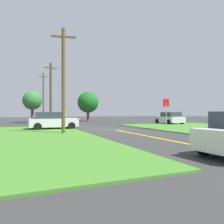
{
  "coord_description": "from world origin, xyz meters",
  "views": [
    {
      "loc": [
        -7.62,
        -18.3,
        1.59
      ],
      "look_at": [
        1.25,
        3.04,
        1.63
      ],
      "focal_mm": 34.26,
      "sensor_mm": 36.0,
      "label": 1
    }
  ],
  "objects_px": {
    "utility_pole_far": "(43,96)",
    "oak_tree_left": "(32,101)",
    "car_on_crossroad": "(170,118)",
    "stop_sign": "(166,108)",
    "utility_pole_near": "(63,79)",
    "pine_tree_center": "(88,102)",
    "utility_pole_mid": "(51,93)",
    "parked_car_near_building": "(52,121)"
  },
  "relations": [
    {
      "from": "car_on_crossroad",
      "to": "oak_tree_left",
      "type": "height_order",
      "value": "oak_tree_left"
    },
    {
      "from": "parked_car_near_building",
      "to": "utility_pole_mid",
      "type": "bearing_deg",
      "value": 82.8
    },
    {
      "from": "utility_pole_far",
      "to": "pine_tree_center",
      "type": "relative_size",
      "value": 1.72
    },
    {
      "from": "utility_pole_far",
      "to": "pine_tree_center",
      "type": "bearing_deg",
      "value": -37.94
    },
    {
      "from": "parked_car_near_building",
      "to": "car_on_crossroad",
      "type": "height_order",
      "value": "same"
    },
    {
      "from": "utility_pole_near",
      "to": "utility_pole_far",
      "type": "distance_m",
      "value": 26.22
    },
    {
      "from": "utility_pole_far",
      "to": "oak_tree_left",
      "type": "height_order",
      "value": "utility_pole_far"
    },
    {
      "from": "pine_tree_center",
      "to": "utility_pole_mid",
      "type": "bearing_deg",
      "value": -133.79
    },
    {
      "from": "utility_pole_mid",
      "to": "oak_tree_left",
      "type": "distance_m",
      "value": 6.3
    },
    {
      "from": "parked_car_near_building",
      "to": "oak_tree_left",
      "type": "bearing_deg",
      "value": 93.28
    },
    {
      "from": "car_on_crossroad",
      "to": "utility_pole_far",
      "type": "height_order",
      "value": "utility_pole_far"
    },
    {
      "from": "utility_pole_far",
      "to": "oak_tree_left",
      "type": "xyz_separation_m",
      "value": [
        -2.21,
        -7.2,
        -1.26
      ]
    },
    {
      "from": "utility_pole_far",
      "to": "pine_tree_center",
      "type": "xyz_separation_m",
      "value": [
        7.1,
        -5.53,
        -1.29
      ]
    },
    {
      "from": "oak_tree_left",
      "to": "parked_car_near_building",
      "type": "bearing_deg",
      "value": -85.12
    },
    {
      "from": "stop_sign",
      "to": "utility_pole_far",
      "type": "bearing_deg",
      "value": -77.64
    },
    {
      "from": "utility_pole_mid",
      "to": "utility_pole_far",
      "type": "relative_size",
      "value": 0.9
    },
    {
      "from": "utility_pole_near",
      "to": "pine_tree_center",
      "type": "distance_m",
      "value": 22.12
    },
    {
      "from": "utility_pole_mid",
      "to": "utility_pole_far",
      "type": "height_order",
      "value": "utility_pole_far"
    },
    {
      "from": "stop_sign",
      "to": "oak_tree_left",
      "type": "xyz_separation_m",
      "value": [
        -10.84,
        18.71,
        1.42
      ]
    },
    {
      "from": "utility_pole_far",
      "to": "pine_tree_center",
      "type": "height_order",
      "value": "utility_pole_far"
    },
    {
      "from": "pine_tree_center",
      "to": "oak_tree_left",
      "type": "bearing_deg",
      "value": -169.86
    },
    {
      "from": "car_on_crossroad",
      "to": "utility_pole_near",
      "type": "bearing_deg",
      "value": 122.19
    },
    {
      "from": "parked_car_near_building",
      "to": "utility_pole_near",
      "type": "distance_m",
      "value": 5.65
    },
    {
      "from": "parked_car_near_building",
      "to": "utility_pole_far",
      "type": "height_order",
      "value": "utility_pole_far"
    },
    {
      "from": "car_on_crossroad",
      "to": "oak_tree_left",
      "type": "bearing_deg",
      "value": 62.44
    },
    {
      "from": "stop_sign",
      "to": "utility_pole_near",
      "type": "bearing_deg",
      "value": -4.23
    },
    {
      "from": "oak_tree_left",
      "to": "pine_tree_center",
      "type": "bearing_deg",
      "value": 10.14
    },
    {
      "from": "stop_sign",
      "to": "utility_pole_near",
      "type": "distance_m",
      "value": 9.6
    },
    {
      "from": "stop_sign",
      "to": "pine_tree_center",
      "type": "height_order",
      "value": "pine_tree_center"
    },
    {
      "from": "stop_sign",
      "to": "utility_pole_near",
      "type": "height_order",
      "value": "utility_pole_near"
    },
    {
      "from": "stop_sign",
      "to": "utility_pole_near",
      "type": "relative_size",
      "value": 0.36
    },
    {
      "from": "utility_pole_near",
      "to": "pine_tree_center",
      "type": "height_order",
      "value": "utility_pole_near"
    },
    {
      "from": "parked_car_near_building",
      "to": "pine_tree_center",
      "type": "xyz_separation_m",
      "value": [
        8.09,
        16.04,
        2.56
      ]
    },
    {
      "from": "utility_pole_mid",
      "to": "utility_pole_far",
      "type": "xyz_separation_m",
      "value": [
        0.16,
        13.1,
        0.5
      ]
    },
    {
      "from": "utility_pole_mid",
      "to": "oak_tree_left",
      "type": "height_order",
      "value": "utility_pole_mid"
    },
    {
      "from": "utility_pole_mid",
      "to": "utility_pole_far",
      "type": "distance_m",
      "value": 13.11
    },
    {
      "from": "utility_pole_near",
      "to": "utility_pole_mid",
      "type": "bearing_deg",
      "value": 87.4
    },
    {
      "from": "stop_sign",
      "to": "pine_tree_center",
      "type": "bearing_deg",
      "value": -91.78
    },
    {
      "from": "pine_tree_center",
      "to": "utility_pole_far",
      "type": "bearing_deg",
      "value": 142.06
    },
    {
      "from": "car_on_crossroad",
      "to": "pine_tree_center",
      "type": "bearing_deg",
      "value": 36.84
    },
    {
      "from": "parked_car_near_building",
      "to": "utility_pole_mid",
      "type": "relative_size",
      "value": 0.55
    },
    {
      "from": "stop_sign",
      "to": "car_on_crossroad",
      "type": "height_order",
      "value": "stop_sign"
    }
  ]
}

